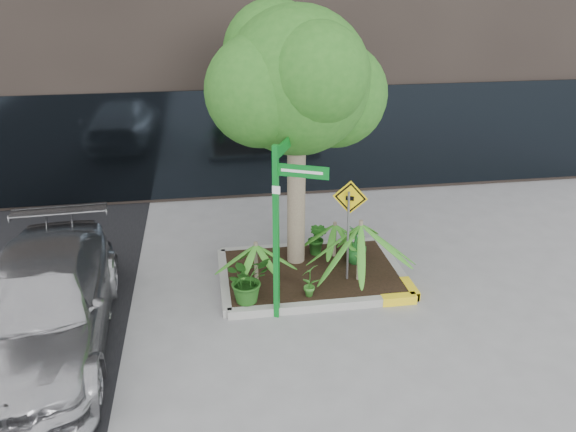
{
  "coord_description": "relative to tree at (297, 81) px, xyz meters",
  "views": [
    {
      "loc": [
        -1.62,
        -8.57,
        5.18
      ],
      "look_at": [
        -0.25,
        0.2,
        1.31
      ],
      "focal_mm": 35.0,
      "sensor_mm": 36.0,
      "label": 1
    }
  ],
  "objects": [
    {
      "name": "shrub_a",
      "position": [
        -1.03,
        -1.31,
        -2.95
      ],
      "size": [
        1.01,
        1.01,
        0.82
      ],
      "primitive_type": "imported",
      "rotation": [
        0.0,
        0.0,
        0.53
      ],
      "color": "#1E5117",
      "rests_on": "planter"
    },
    {
      "name": "tree",
      "position": [
        0.0,
        0.0,
        0.0
      ],
      "size": [
        3.2,
        2.84,
        4.8
      ],
      "color": "gray",
      "rests_on": "ground"
    },
    {
      "name": "shrub_c",
      "position": [
        0.02,
        -1.31,
        -3.05
      ],
      "size": [
        0.45,
        0.45,
        0.61
      ],
      "primitive_type": "imported",
      "rotation": [
        0.0,
        0.0,
        3.83
      ],
      "color": "#327624",
      "rests_on": "planter"
    },
    {
      "name": "shrub_d",
      "position": [
        0.45,
        0.15,
        -3.01
      ],
      "size": [
        0.54,
        0.54,
        0.69
      ],
      "primitive_type": "imported",
      "rotation": [
        0.0,
        0.0,
        5.44
      ],
      "color": "#1E5719",
      "rests_on": "planter"
    },
    {
      "name": "ground",
      "position": [
        0.02,
        -0.76,
        -3.51
      ],
      "size": [
        80.0,
        80.0,
        0.0
      ],
      "primitive_type": "plane",
      "color": "gray",
      "rests_on": "ground"
    },
    {
      "name": "palm_front",
      "position": [
        0.98,
        -0.9,
        -2.29
      ],
      "size": [
        1.29,
        1.29,
        1.43
      ],
      "color": "gray",
      "rests_on": "ground"
    },
    {
      "name": "street_sign_post",
      "position": [
        -0.51,
        -1.59,
        -1.71
      ],
      "size": [
        0.79,
        1.07,
        2.9
      ],
      "rotation": [
        0.0,
        0.0,
        -0.43
      ],
      "color": "#0B8124",
      "rests_on": "ground"
    },
    {
      "name": "cattle_sign",
      "position": [
        0.74,
        -0.98,
        -2.07
      ],
      "size": [
        0.54,
        0.27,
        1.9
      ],
      "rotation": [
        0.0,
        0.0,
        -0.43
      ],
      "color": "slate",
      "rests_on": "ground"
    },
    {
      "name": "planter",
      "position": [
        0.25,
        -0.49,
        -3.41
      ],
      "size": [
        3.35,
        2.36,
        0.15
      ],
      "color": "#9E9E99",
      "rests_on": "ground"
    },
    {
      "name": "shrub_b",
      "position": [
        1.1,
        -0.26,
        -2.99
      ],
      "size": [
        0.49,
        0.49,
        0.73
      ],
      "primitive_type": "imported",
      "rotation": [
        0.0,
        0.0,
        1.79
      ],
      "color": "#1F6724",
      "rests_on": "planter"
    },
    {
      "name": "palm_left",
      "position": [
        -0.83,
        -0.78,
        -2.61
      ],
      "size": [
        0.91,
        0.91,
        1.01
      ],
      "color": "gray",
      "rests_on": "ground"
    },
    {
      "name": "palm_back",
      "position": [
        0.76,
        0.04,
        -2.69
      ],
      "size": [
        0.8,
        0.8,
        0.89
      ],
      "color": "gray",
      "rests_on": "ground"
    },
    {
      "name": "parked_car",
      "position": [
        -4.1,
        -1.88,
        -2.81
      ],
      "size": [
        2.19,
        4.88,
        1.39
      ],
      "primitive_type": "imported",
      "rotation": [
        0.0,
        0.0,
        0.05
      ],
      "color": "#A3A4A8",
      "rests_on": "ground"
    }
  ]
}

